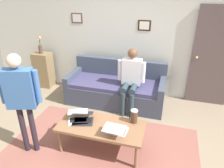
% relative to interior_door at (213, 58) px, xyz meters
% --- Properties ---
extents(ground_plane, '(7.68, 7.68, 0.00)m').
position_rel_interior_door_xyz_m(ground_plane, '(1.78, 2.11, -1.02)').
color(ground_plane, gray).
extents(area_rug, '(3.00, 2.01, 0.01)m').
position_rel_interior_door_xyz_m(area_rug, '(1.71, 2.11, -1.02)').
color(area_rug, '#8C5249').
rests_on(area_rug, ground_plane).
extents(back_wall, '(7.04, 0.11, 2.70)m').
position_rel_interior_door_xyz_m(back_wall, '(1.78, -0.09, 0.33)').
color(back_wall, silver).
rests_on(back_wall, ground_plane).
extents(interior_door, '(0.82, 0.09, 2.05)m').
position_rel_interior_door_xyz_m(interior_door, '(0.00, 0.00, 0.00)').
color(interior_door, '#584749').
rests_on(interior_door, ground_plane).
extents(couch, '(2.06, 0.87, 0.88)m').
position_rel_interior_door_xyz_m(couch, '(1.88, 0.50, -0.72)').
color(couch, '#3B4456').
rests_on(couch, ground_plane).
extents(coffee_table, '(1.31, 0.61, 0.45)m').
position_rel_interior_door_xyz_m(coffee_table, '(1.71, 2.01, -0.62)').
color(coffee_table, brown).
rests_on(coffee_table, ground_plane).
extents(laptop_left, '(0.32, 0.36, 0.13)m').
position_rel_interior_door_xyz_m(laptop_left, '(1.45, 2.11, -0.53)').
color(laptop_left, silver).
rests_on(laptop_left, coffee_table).
extents(laptop_center, '(0.40, 0.40, 0.13)m').
position_rel_interior_door_xyz_m(laptop_center, '(2.10, 1.98, -0.53)').
color(laptop_center, silver).
rests_on(laptop_center, coffee_table).
extents(laptop_right, '(0.38, 0.37, 0.15)m').
position_rel_interior_door_xyz_m(laptop_right, '(2.02, 1.98, -0.53)').
color(laptop_right, '#28282D').
rests_on(laptop_right, coffee_table).
extents(french_press, '(0.13, 0.11, 0.24)m').
position_rel_interior_door_xyz_m(french_press, '(1.25, 1.79, -0.46)').
color(french_press, '#4C3323').
rests_on(french_press, coffee_table).
extents(side_shelf, '(0.42, 0.32, 0.86)m').
position_rel_interior_door_xyz_m(side_shelf, '(3.83, 0.24, -0.59)').
color(side_shelf, olive).
rests_on(side_shelf, ground_plane).
extents(flower_vase, '(0.10, 0.10, 0.40)m').
position_rel_interior_door_xyz_m(flower_vase, '(3.83, 0.24, -0.01)').
color(flower_vase, brown).
rests_on(flower_vase, side_shelf).
extents(person_standing, '(0.56, 0.29, 1.59)m').
position_rel_interior_door_xyz_m(person_standing, '(2.77, 2.34, -0.01)').
color(person_standing, '#281F29').
rests_on(person_standing, ground_plane).
extents(person_seated, '(0.55, 0.51, 1.28)m').
position_rel_interior_door_xyz_m(person_seated, '(1.53, 0.72, -0.30)').
color(person_seated, '#2A3D46').
rests_on(person_seated, ground_plane).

